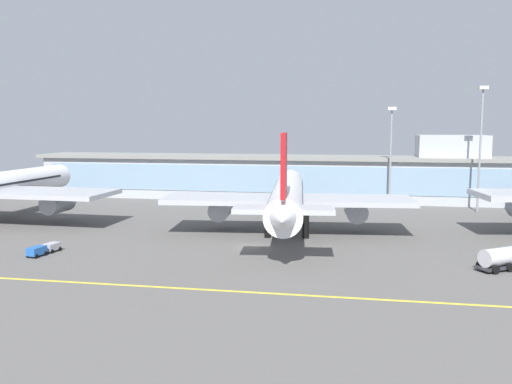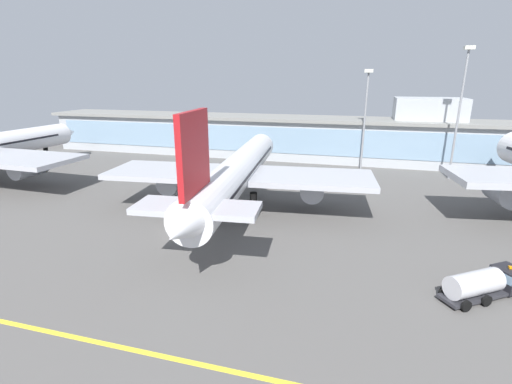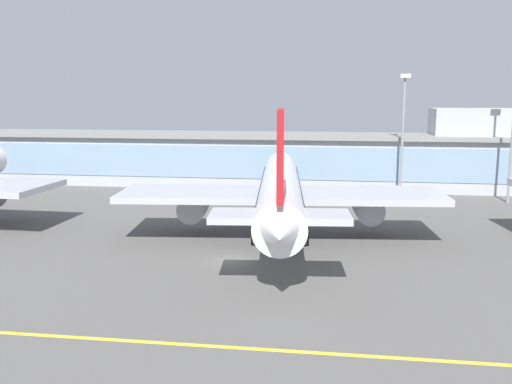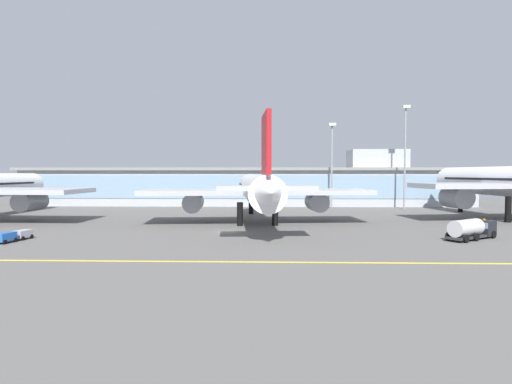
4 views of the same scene
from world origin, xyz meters
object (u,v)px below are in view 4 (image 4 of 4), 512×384
Objects in this scene: baggage_tug_near at (13,236)px; airliner_near_right at (256,189)px; fuel_tanker_truck at (472,229)px; apron_light_mast_west at (332,152)px; apron_light_mast_centre at (405,143)px.

airliner_near_right is at bearing 131.75° from baggage_tug_near.
airliner_near_right is 6.20× the size of fuel_tanker_truck.
baggage_tug_near is at bearing 117.04° from airliner_near_right.
airliner_near_right reaches higher than baggage_tug_near.
airliner_near_right is 39.55m from apron_light_mast_west.
fuel_tanker_truck is 63.88m from baggage_tug_near.
apron_light_mast_centre reaches higher than apron_light_mast_west.
airliner_near_right is at bearing -140.19° from apron_light_mast_centre.
airliner_near_right is at bearing -119.40° from apron_light_mast_west.
fuel_tanker_truck is (31.11, -17.02, -4.87)m from airliner_near_right.
apron_light_mast_centre is at bearing -55.83° from airliner_near_right.
baggage_tug_near is at bearing -133.38° from apron_light_mast_west.
apron_light_mast_centre is at bearing -8.16° from apron_light_mast_west.
fuel_tanker_truck is at bearing 102.59° from baggage_tug_near.
fuel_tanker_truck is 0.39× the size of apron_light_mast_west.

